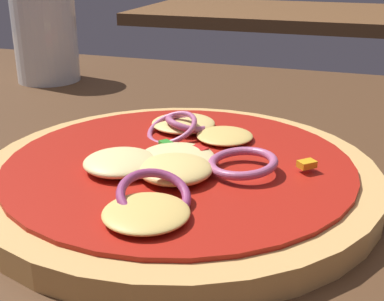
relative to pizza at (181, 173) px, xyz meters
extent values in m
cube|color=#4C301C|center=(0.00, -0.02, -0.03)|extent=(1.33, 0.84, 0.03)
cylinder|color=tan|center=(0.00, 0.00, 0.00)|extent=(0.27, 0.27, 0.02)
cylinder|color=#A81C11|center=(0.00, 0.00, 0.01)|extent=(0.24, 0.24, 0.00)
ellipsoid|color=#EFCC72|center=(-0.02, 0.07, 0.01)|extent=(0.05, 0.05, 0.01)
ellipsoid|color=#F4DB8E|center=(-0.03, -0.03, 0.01)|extent=(0.05, 0.05, 0.01)
ellipsoid|color=#EFCC72|center=(0.00, -0.02, 0.01)|extent=(0.05, 0.05, 0.01)
ellipsoid|color=#F4DB8E|center=(0.00, 0.00, 0.01)|extent=(0.05, 0.05, 0.01)
ellipsoid|color=#E5BC60|center=(0.01, -0.08, 0.01)|extent=(0.05, 0.05, 0.01)
ellipsoid|color=#F4DB8E|center=(-0.02, -0.02, 0.01)|extent=(0.05, 0.05, 0.01)
ellipsoid|color=#E5BC60|center=(0.02, 0.05, 0.01)|extent=(0.04, 0.04, 0.01)
torus|color=#B25984|center=(0.04, 0.00, 0.02)|extent=(0.06, 0.06, 0.01)
torus|color=#93386B|center=(0.01, -0.07, 0.01)|extent=(0.06, 0.06, 0.02)
torus|color=#B25984|center=(-0.02, 0.06, 0.01)|extent=(0.05, 0.05, 0.01)
torus|color=#B25984|center=(-0.02, 0.05, 0.01)|extent=(0.06, 0.05, 0.02)
cube|color=red|center=(0.01, 0.01, 0.01)|extent=(0.01, 0.01, 0.00)
cube|color=#2D8C28|center=(-0.02, 0.02, 0.01)|extent=(0.01, 0.01, 0.00)
cube|color=orange|center=(0.08, 0.01, 0.01)|extent=(0.01, 0.01, 0.00)
cylinder|color=silver|center=(-0.26, 0.24, 0.04)|extent=(0.08, 0.08, 0.11)
cylinder|color=#C67214|center=(-0.26, 0.24, 0.02)|extent=(0.07, 0.07, 0.07)
cylinder|color=white|center=(-0.26, 0.24, 0.06)|extent=(0.07, 0.07, 0.01)
cube|color=brown|center=(-0.05, 1.12, -0.03)|extent=(0.87, 0.45, 0.03)
camera|label=1|loc=(0.11, -0.30, 0.14)|focal=48.56mm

